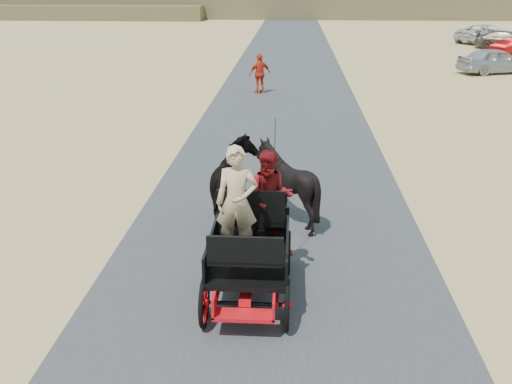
# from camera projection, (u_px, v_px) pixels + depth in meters

# --- Properties ---
(ground) EXTENTS (140.00, 140.00, 0.00)m
(ground) POSITION_uv_depth(u_px,v_px,m) (270.00, 273.00, 10.07)
(ground) COLOR tan
(road) EXTENTS (6.00, 140.00, 0.01)m
(road) POSITION_uv_depth(u_px,v_px,m) (270.00, 273.00, 10.07)
(road) COLOR #38383A
(road) RESTS_ON ground
(ridge_far) EXTENTS (140.00, 6.00, 2.40)m
(ridge_far) POSITION_uv_depth(u_px,v_px,m) (292.00, 8.00, 67.41)
(ridge_far) COLOR brown
(ridge_far) RESTS_ON ground
(ridge_near) EXTENTS (40.00, 4.00, 1.60)m
(ridge_near) POSITION_uv_depth(u_px,v_px,m) (31.00, 12.00, 65.62)
(ridge_near) COLOR brown
(ridge_near) RESTS_ON ground
(carriage) EXTENTS (1.30, 2.40, 0.72)m
(carriage) POSITION_uv_depth(u_px,v_px,m) (250.00, 275.00, 9.26)
(carriage) COLOR black
(carriage) RESTS_ON ground
(horse_left) EXTENTS (0.91, 2.01, 1.70)m
(horse_left) POSITION_uv_depth(u_px,v_px,m) (234.00, 183.00, 11.91)
(horse_left) COLOR black
(horse_left) RESTS_ON ground
(horse_right) EXTENTS (1.37, 1.54, 1.70)m
(horse_right) POSITION_uv_depth(u_px,v_px,m) (287.00, 184.00, 11.84)
(horse_right) COLOR black
(horse_right) RESTS_ON ground
(driver_man) EXTENTS (0.66, 0.43, 1.80)m
(driver_man) POSITION_uv_depth(u_px,v_px,m) (237.00, 202.00, 8.86)
(driver_man) COLOR tan
(driver_man) RESTS_ON carriage
(passenger_woman) EXTENTS (0.77, 0.60, 1.58)m
(passenger_woman) POSITION_uv_depth(u_px,v_px,m) (270.00, 197.00, 9.39)
(passenger_woman) COLOR #660C0F
(passenger_woman) RESTS_ON carriage
(pedestrian) EXTENTS (1.09, 0.86, 1.73)m
(pedestrian) POSITION_uv_depth(u_px,v_px,m) (260.00, 74.00, 24.91)
(pedestrian) COLOR red
(pedestrian) RESTS_ON ground
(car_a) EXTENTS (4.20, 2.74, 1.33)m
(car_a) POSITION_uv_depth(u_px,v_px,m) (495.00, 61.00, 30.02)
(car_a) COLOR #B2B2B7
(car_a) RESTS_ON ground
(car_c) EXTENTS (4.52, 3.18, 1.21)m
(car_c) POSITION_uv_depth(u_px,v_px,m) (506.00, 40.00, 39.69)
(car_c) COLOR brown
(car_c) RESTS_ON ground
(car_d) EXTENTS (5.43, 4.66, 1.39)m
(car_d) POSITION_uv_depth(u_px,v_px,m) (486.00, 34.00, 43.21)
(car_d) COLOR silver
(car_d) RESTS_ON ground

